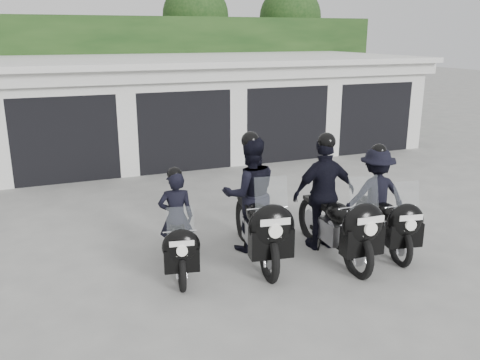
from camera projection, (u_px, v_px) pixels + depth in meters
name	position (u px, v px, depth m)	size (l,w,h in m)	color
ground	(269.00, 243.00, 9.25)	(80.00, 80.00, 0.00)	#9F9F9A
garage_block	(162.00, 107.00, 16.04)	(16.40, 6.80, 2.96)	white
background_vegetation	(141.00, 57.00, 20.13)	(20.00, 3.90, 5.80)	#163412
police_bike_a	(178.00, 230.00, 8.04)	(0.80, 1.92, 1.69)	black
police_bike_b	(253.00, 203.00, 8.56)	(1.10, 2.48, 2.17)	black
police_bike_c	(330.00, 202.00, 8.64)	(1.19, 2.45, 2.13)	black
police_bike_d	(379.00, 202.00, 9.00)	(1.21, 2.13, 1.87)	black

